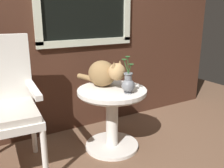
% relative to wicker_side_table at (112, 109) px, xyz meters
% --- Properties ---
extents(ground_plane, '(6.00, 6.00, 0.00)m').
position_rel_wicker_side_table_xyz_m(ground_plane, '(-0.19, -0.13, -0.40)').
color(ground_plane, brown).
extents(back_wall, '(4.00, 0.07, 2.60)m').
position_rel_wicker_side_table_xyz_m(back_wall, '(-0.18, 0.58, 0.90)').
color(back_wall, '#47281C').
rests_on(back_wall, ground_plane).
extents(wicker_side_table, '(0.64, 0.64, 0.59)m').
position_rel_wicker_side_table_xyz_m(wicker_side_table, '(0.00, 0.00, 0.00)').
color(wicker_side_table, silver).
rests_on(wicker_side_table, ground_plane).
extents(cat, '(0.33, 0.55, 0.26)m').
position_rel_wicker_side_table_xyz_m(cat, '(-0.02, 0.11, 0.32)').
color(cat, olive).
rests_on(cat, wicker_side_table).
extents(pewter_vase_with_ivy, '(0.12, 0.12, 0.33)m').
position_rel_wicker_side_table_xyz_m(pewter_vase_with_ivy, '(0.06, -0.17, 0.28)').
color(pewter_vase_with_ivy, slate).
rests_on(pewter_vase_with_ivy, wicker_side_table).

